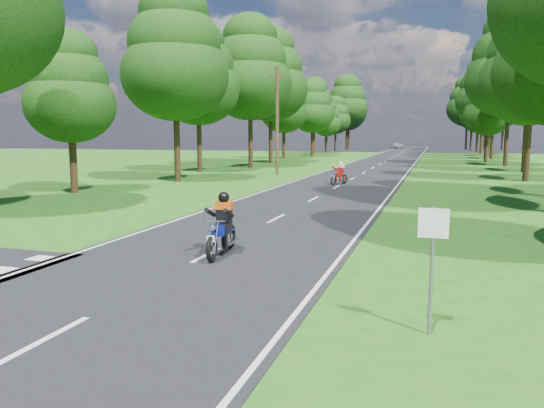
% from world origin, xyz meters
% --- Properties ---
extents(ground, '(160.00, 160.00, 0.00)m').
position_xyz_m(ground, '(0.00, 0.00, 0.00)').
color(ground, '#1C5714').
rests_on(ground, ground).
extents(main_road, '(7.00, 140.00, 0.02)m').
position_xyz_m(main_road, '(0.00, 50.00, 0.01)').
color(main_road, black).
rests_on(main_road, ground).
extents(road_markings, '(7.40, 140.00, 0.01)m').
position_xyz_m(road_markings, '(-0.14, 48.13, 0.02)').
color(road_markings, silver).
rests_on(road_markings, main_road).
extents(treeline, '(40.00, 115.35, 14.78)m').
position_xyz_m(treeline, '(1.43, 60.06, 8.25)').
color(treeline, black).
rests_on(treeline, ground).
extents(telegraph_pole, '(1.20, 0.26, 8.00)m').
position_xyz_m(telegraph_pole, '(-6.00, 28.00, 4.07)').
color(telegraph_pole, '#382616').
rests_on(telegraph_pole, ground).
extents(road_sign, '(0.45, 0.07, 2.00)m').
position_xyz_m(road_sign, '(5.50, -2.01, 1.34)').
color(road_sign, slate).
rests_on(road_sign, ground).
extents(rider_near_blue, '(0.82, 1.97, 1.60)m').
position_xyz_m(rider_near_blue, '(0.36, 2.00, 0.82)').
color(rider_near_blue, navy).
rests_on(rider_near_blue, main_road).
extents(rider_far_red, '(1.07, 1.76, 1.39)m').
position_xyz_m(rider_far_red, '(-0.15, 21.65, 0.72)').
color(rider_far_red, '#A91F0D').
rests_on(rider_far_red, main_road).
extents(distant_car, '(2.64, 4.31, 1.37)m').
position_xyz_m(distant_car, '(-2.50, 101.25, 0.71)').
color(distant_car, '#B5B8BC').
rests_on(distant_car, main_road).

